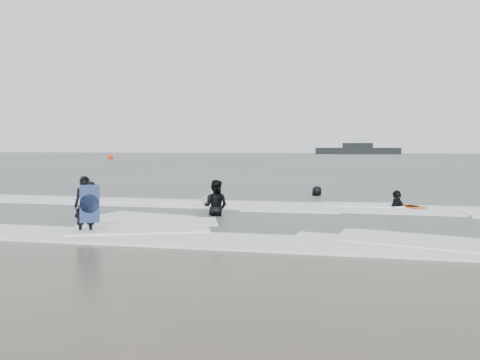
% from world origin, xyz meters
% --- Properties ---
extents(ground, '(320.00, 320.00, 0.00)m').
position_xyz_m(ground, '(0.00, 0.00, 0.00)').
color(ground, brown).
rests_on(ground, ground).
extents(sea, '(320.00, 320.00, 0.00)m').
position_xyz_m(sea, '(0.00, 80.00, 0.06)').
color(sea, '#47544C').
rests_on(sea, ground).
extents(surfer_centre, '(0.67, 0.57, 1.56)m').
position_xyz_m(surfer_centre, '(-2.90, -0.43, 0.00)').
color(surfer_centre, black).
rests_on(surfer_centre, ground).
extents(surfer_wading, '(0.92, 0.75, 1.77)m').
position_xyz_m(surfer_wading, '(-0.44, 3.30, 0.00)').
color(surfer_wading, black).
rests_on(surfer_wading, ground).
extents(surfer_breaker, '(1.22, 1.17, 1.67)m').
position_xyz_m(surfer_breaker, '(-6.93, 6.68, 0.00)').
color(surfer_breaker, black).
rests_on(surfer_breaker, ground).
extents(surfer_right_near, '(0.99, 1.15, 1.86)m').
position_xyz_m(surfer_right_near, '(5.56, 6.59, 0.00)').
color(surfer_right_near, black).
rests_on(surfer_right_near, ground).
extents(surfer_right_far, '(0.90, 0.96, 1.65)m').
position_xyz_m(surfer_right_far, '(2.44, 10.21, 0.00)').
color(surfer_right_far, black).
rests_on(surfer_right_far, ground).
extents(surf_foam, '(30.03, 9.06, 0.09)m').
position_xyz_m(surf_foam, '(0.00, 3.70, 0.04)').
color(surf_foam, white).
rests_on(surf_foam, ground).
extents(bodyboards, '(9.40, 7.93, 1.25)m').
position_xyz_m(bodyboards, '(0.92, 3.19, 0.50)').
color(bodyboards, '#11214F').
rests_on(bodyboards, ground).
extents(buoy, '(1.00, 1.00, 1.65)m').
position_xyz_m(buoy, '(-38.32, 67.09, 0.42)').
color(buoy, '#FA2E0B').
rests_on(buoy, ground).
extents(vessel_horizon, '(25.55, 4.56, 3.47)m').
position_xyz_m(vessel_horizon, '(7.45, 138.33, 1.30)').
color(vessel_horizon, black).
rests_on(vessel_horizon, ground).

